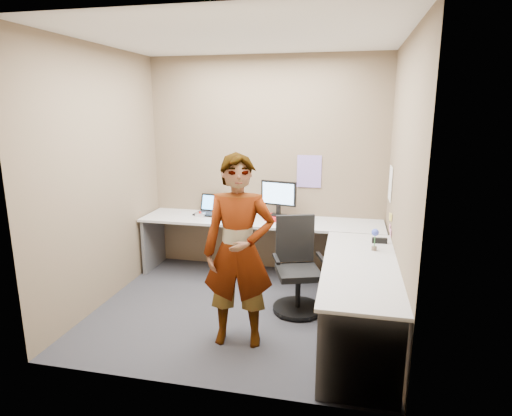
% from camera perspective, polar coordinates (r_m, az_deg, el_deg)
% --- Properties ---
extents(ground, '(3.00, 3.00, 0.00)m').
position_cam_1_polar(ground, '(4.61, -2.00, -13.45)').
color(ground, '#27262C').
rests_on(ground, ground).
extents(wall_back, '(3.00, 0.00, 3.00)m').
position_cam_1_polar(wall_back, '(5.44, 1.32, 5.62)').
color(wall_back, brown).
rests_on(wall_back, ground).
extents(wall_right, '(0.00, 2.70, 2.70)m').
position_cam_1_polar(wall_right, '(4.08, 18.73, 2.34)').
color(wall_right, brown).
rests_on(wall_right, ground).
extents(wall_left, '(0.00, 2.70, 2.70)m').
position_cam_1_polar(wall_left, '(4.78, -19.86, 3.78)').
color(wall_left, brown).
rests_on(wall_left, ground).
extents(ceiling, '(3.00, 3.00, 0.00)m').
position_cam_1_polar(ceiling, '(4.17, -2.32, 21.91)').
color(ceiling, white).
rests_on(ceiling, wall_back).
extents(desk, '(2.98, 2.58, 0.73)m').
position_cam_1_polar(desk, '(4.66, 4.37, -5.36)').
color(desk, silver).
rests_on(desk, ground).
extents(paper_ream, '(0.32, 0.26, 0.06)m').
position_cam_1_polar(paper_ream, '(5.22, 2.96, -1.33)').
color(paper_ream, red).
rests_on(paper_ream, desk).
extents(monitor, '(0.44, 0.17, 0.42)m').
position_cam_1_polar(monitor, '(5.18, 3.02, 1.70)').
color(monitor, black).
rests_on(monitor, paper_ream).
extents(laptop, '(0.38, 0.33, 0.24)m').
position_cam_1_polar(laptop, '(5.56, -6.10, -0.13)').
color(laptop, black).
rests_on(laptop, desk).
extents(trackball_mouse, '(0.12, 0.08, 0.07)m').
position_cam_1_polar(trackball_mouse, '(5.43, -7.41, -0.89)').
color(trackball_mouse, '#B7B7BC').
rests_on(trackball_mouse, desk).
extents(origami, '(0.10, 0.10, 0.06)m').
position_cam_1_polar(origami, '(5.23, -3.56, -1.29)').
color(origami, white).
rests_on(origami, desk).
extents(stapler, '(0.15, 0.05, 0.05)m').
position_cam_1_polar(stapler, '(4.52, 16.15, -4.19)').
color(stapler, black).
rests_on(stapler, desk).
extents(flower, '(0.07, 0.07, 0.22)m').
position_cam_1_polar(flower, '(4.25, 15.57, -3.63)').
color(flower, brown).
rests_on(flower, desk).
extents(calendar_purple, '(0.30, 0.01, 0.40)m').
position_cam_1_polar(calendar_purple, '(5.35, 7.09, 4.87)').
color(calendar_purple, '#846BB7').
rests_on(calendar_purple, wall_back).
extents(calendar_white, '(0.01, 0.28, 0.38)m').
position_cam_1_polar(calendar_white, '(4.97, 17.49, 3.13)').
color(calendar_white, white).
rests_on(calendar_white, wall_right).
extents(sticky_note_a, '(0.01, 0.07, 0.07)m').
position_cam_1_polar(sticky_note_a, '(4.69, 17.57, -1.21)').
color(sticky_note_a, '#F2E059').
rests_on(sticky_note_a, wall_right).
extents(sticky_note_b, '(0.01, 0.07, 0.07)m').
position_cam_1_polar(sticky_note_b, '(4.78, 17.42, -2.57)').
color(sticky_note_b, pink).
rests_on(sticky_note_b, wall_right).
extents(sticky_note_c, '(0.01, 0.07, 0.07)m').
position_cam_1_polar(sticky_note_c, '(4.67, 17.52, -3.20)').
color(sticky_note_c, pink).
rests_on(sticky_note_c, wall_right).
extents(sticky_note_d, '(0.01, 0.07, 0.07)m').
position_cam_1_polar(sticky_note_d, '(4.85, 17.41, -1.12)').
color(sticky_note_d, '#F2E059').
rests_on(sticky_note_d, wall_right).
extents(office_chair, '(0.56, 0.55, 0.97)m').
position_cam_1_polar(office_chair, '(4.50, 5.49, -8.70)').
color(office_chair, black).
rests_on(office_chair, ground).
extents(person, '(0.67, 0.48, 1.71)m').
position_cam_1_polar(person, '(3.73, -2.32, -5.84)').
color(person, '#999399').
rests_on(person, ground).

